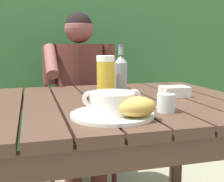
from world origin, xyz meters
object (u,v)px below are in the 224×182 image
object	(u,v)px
bread_roll	(137,107)
butter_tub	(174,91)
water_glass_small	(166,103)
beer_bottle	(121,76)
chair_near_diner	(77,115)
soup_bowl	(112,102)
table_knife	(145,107)
serving_plate	(112,115)
person_eating	(80,88)
beer_glass	(106,79)

from	to	relation	value
bread_roll	butter_tub	size ratio (longest dim) A/B	1.14
water_glass_small	beer_bottle	bearing A→B (deg)	104.89
chair_near_diner	beer_bottle	distance (m)	0.99
chair_near_diner	beer_bottle	size ratio (longest dim) A/B	4.08
chair_near_diner	butter_tub	size ratio (longest dim) A/B	7.97
chair_near_diner	soup_bowl	bearing A→B (deg)	-93.01
beer_bottle	table_knife	distance (m)	0.23
bread_roll	butter_tub	distance (m)	0.48
serving_plate	butter_tub	size ratio (longest dim) A/B	2.28
beer_bottle	person_eating	bearing A→B (deg)	95.17
water_glass_small	chair_near_diner	bearing A→B (deg)	96.60
serving_plate	water_glass_small	size ratio (longest dim) A/B	4.30
soup_bowl	beer_glass	world-z (taller)	beer_glass
soup_bowl	butter_tub	xyz separation A→B (m)	(0.38, 0.29, -0.03)
chair_near_diner	water_glass_small	xyz separation A→B (m)	(0.14, -1.20, 0.32)
beer_bottle	butter_tub	bearing A→B (deg)	-3.74
beer_bottle	table_knife	size ratio (longest dim) A/B	1.49
beer_glass	butter_tub	bearing A→B (deg)	5.15
person_eating	table_knife	distance (m)	0.92
bread_roll	beer_glass	bearing A→B (deg)	93.04
serving_plate	beer_bottle	xyz separation A→B (m)	(0.12, 0.31, 0.10)
beer_bottle	butter_tub	xyz separation A→B (m)	(0.25, -0.02, -0.08)
person_eating	water_glass_small	size ratio (longest dim) A/B	18.75
soup_bowl	bread_roll	distance (m)	0.09
chair_near_diner	table_knife	distance (m)	1.16
person_eating	beer_bottle	distance (m)	0.73
serving_plate	soup_bowl	distance (m)	0.04
person_eating	soup_bowl	xyz separation A→B (m)	(-0.06, -1.01, 0.10)
person_eating	butter_tub	world-z (taller)	person_eating
beer_bottle	table_knife	world-z (taller)	beer_bottle
butter_tub	table_knife	world-z (taller)	butter_tub
person_eating	table_knife	size ratio (longest dim) A/B	7.57
beer_bottle	water_glass_small	world-z (taller)	beer_bottle
person_eating	beer_glass	distance (m)	0.77
beer_glass	butter_tub	size ratio (longest dim) A/B	1.57
person_eating	serving_plate	bearing A→B (deg)	-93.44
serving_plate	table_knife	distance (m)	0.19
beer_glass	table_knife	world-z (taller)	beer_glass
bread_roll	water_glass_small	size ratio (longest dim) A/B	2.14
beer_bottle	butter_tub	world-z (taller)	beer_bottle
soup_bowl	butter_tub	bearing A→B (deg)	37.38
person_eating	beer_bottle	bearing A→B (deg)	-84.83
water_glass_small	table_knife	bearing A→B (deg)	116.50
person_eating	water_glass_small	bearing A→B (deg)	-81.93
beer_glass	chair_near_diner	bearing A→B (deg)	88.81
serving_plate	chair_near_diner	bearing A→B (deg)	86.99
person_eating	serving_plate	xyz separation A→B (m)	(-0.06, -1.01, 0.06)
soup_bowl	bread_roll	size ratio (longest dim) A/B	1.44
chair_near_diner	bread_roll	world-z (taller)	chair_near_diner
bread_roll	beer_glass	distance (m)	0.34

